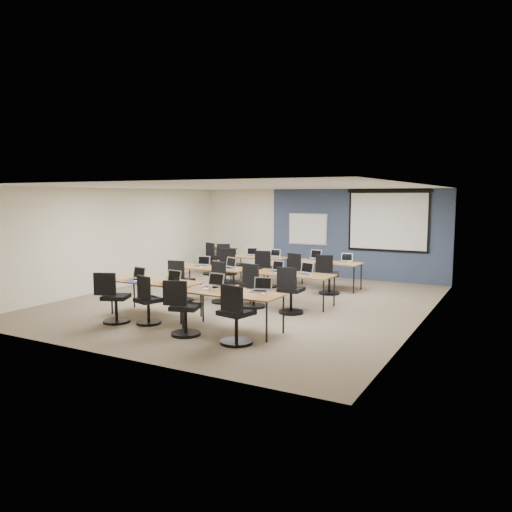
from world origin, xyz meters
The scene contains 58 objects.
floor centered at (0.00, 0.00, 0.00)m, with size 8.00×9.00×0.02m, color #6B6354.
ceiling centered at (0.00, 0.00, 2.70)m, with size 8.00×9.00×0.02m, color white.
wall_back centered at (0.00, 4.50, 1.35)m, with size 8.00×0.04×2.70m, color beige.
wall_front centered at (0.00, -4.50, 1.35)m, with size 8.00×0.04×2.70m, color beige.
wall_left centered at (-4.00, 0.00, 1.35)m, with size 0.04×9.00×2.70m, color beige.
wall_right centered at (4.00, 0.00, 1.35)m, with size 0.04×9.00×2.70m, color beige.
blue_accent_panel centered at (1.25, 4.47, 1.35)m, with size 5.50×0.04×2.70m, color #3D5977.
whiteboard centered at (-0.30, 4.43, 1.45)m, with size 1.28×0.03×0.98m.
projector_screen centered at (2.20, 4.41, 1.89)m, with size 2.40×0.10×1.82m.
training_table_front_left centered at (-1.01, -2.05, 0.69)m, with size 1.93×0.80×0.73m.
training_table_front_right centered at (1.05, -2.36, 0.69)m, with size 1.88×0.78×0.73m.
training_table_mid_left centered at (-1.11, 0.17, 0.69)m, with size 1.87×0.78×0.73m.
training_table_mid_right centered at (1.08, 0.21, 0.69)m, with size 1.91×0.80×0.73m.
training_table_back_left centered at (-1.09, 2.66, 0.68)m, with size 1.68×0.70×0.73m.
training_table_back_right centered at (1.06, 2.51, 0.69)m, with size 1.82×0.76×0.73m.
laptop_0 centered at (-1.44, -2.15, 0.80)m, with size 0.35×0.30×0.27m.
mouse_0 centered at (-1.29, -2.34, 0.74)m, with size 0.06×0.10×0.04m, color white.
task_chair_0 centered at (-1.32, -2.95, 0.42)m, with size 0.57×0.53×1.01m.
laptop_1 centered at (-0.52, -2.14, 0.79)m, with size 0.35×0.30×0.26m.
mouse_1 centered at (-0.28, -2.22, 0.74)m, with size 0.06×0.10×0.03m, color white.
task_chair_1 centered at (-0.66, -2.73, 0.40)m, with size 0.50×0.49×0.97m.
laptop_2 centered at (0.47, -2.11, 0.80)m, with size 0.36×0.31×0.27m.
mouse_2 centered at (0.87, -2.24, 0.74)m, with size 0.06×0.10×0.03m, color white.
task_chair_2 centered at (0.43, -3.03, 0.42)m, with size 0.55×0.54×1.01m.
laptop_3 centered at (1.46, -2.03, 0.79)m, with size 0.34×0.29×0.26m.
mouse_3 centered at (1.64, -2.26, 0.74)m, with size 0.05×0.09×0.03m, color white.
task_chair_3 centered at (1.52, -3.04, 0.43)m, with size 0.56×0.56×1.04m.
laptop_4 centered at (-1.43, 0.25, 0.79)m, with size 0.32×0.27×0.25m.
mouse_4 centered at (-1.32, 0.07, 0.74)m, with size 0.06×0.09×0.03m, color white.
task_chair_4 centered at (-1.38, -0.69, 0.41)m, with size 0.51×0.51×0.99m.
laptop_5 centered at (-0.61, 0.24, 0.79)m, with size 0.35×0.29×0.26m.
mouse_5 centered at (-0.36, 0.16, 0.74)m, with size 0.06×0.10×0.04m, color white.
task_chair_5 centered at (-0.45, -0.40, 0.41)m, with size 0.51×0.51×0.99m.
laptop_6 centered at (0.64, 0.29, 0.79)m, with size 0.33×0.28×0.25m.
mouse_6 centered at (0.77, 0.07, 0.74)m, with size 0.06×0.09×0.03m, color white.
task_chair_6 centered at (0.43, -0.46, 0.42)m, with size 0.53×0.53×1.01m.
laptop_7 centered at (1.39, 0.26, 0.79)m, with size 0.34×0.29×0.26m.
mouse_7 centered at (1.63, 0.03, 0.74)m, with size 0.06×0.10×0.04m, color white.
task_chair_7 centered at (1.40, -0.59, 0.42)m, with size 0.53×0.53×1.01m.
laptop_8 centered at (-1.40, 2.74, 0.79)m, with size 0.31×0.26×0.24m.
mouse_8 centered at (-1.14, 2.57, 0.74)m, with size 0.06×0.10×0.04m, color white.
task_chair_8 centered at (-1.60, 1.99, 0.42)m, with size 0.55×0.55×1.02m.
laptop_9 centered at (-0.62, 2.73, 0.79)m, with size 0.30×0.25×0.23m.
mouse_9 centered at (-0.35, 2.58, 0.74)m, with size 0.06×0.09×0.03m, color white.
task_chair_9 centered at (-0.46, 1.92, 0.42)m, with size 0.54×0.54×1.02m.
laptop_10 centered at (0.61, 2.76, 0.80)m, with size 0.36×0.31×0.27m.
mouse_10 centered at (0.76, 2.52, 0.74)m, with size 0.06×0.09×0.03m, color white.
task_chair_10 centered at (0.42, 1.85, 0.42)m, with size 0.54×0.53×1.01m.
laptop_11 centered at (1.53, 2.71, 0.79)m, with size 0.30×0.26×0.23m.
mouse_11 centered at (1.66, 2.55, 0.74)m, with size 0.06×0.10×0.04m, color white.
task_chair_11 centered at (1.36, 1.81, 0.42)m, with size 0.56×0.54×1.02m.
blue_mousepad centered at (-1.27, -2.41, 0.73)m, with size 0.23×0.19×0.01m, color navy.
snack_bowl centered at (-0.40, -2.38, 0.77)m, with size 0.31×0.31×0.08m, color brown.
snack_plate centered at (0.46, -2.31, 0.74)m, with size 0.18×0.18×0.01m, color white.
coffee_cup centered at (0.59, -2.39, 0.78)m, with size 0.07×0.07×0.07m, color white.
utility_table centered at (-3.19, 4.01, 0.65)m, with size 0.90×0.50×0.75m.
spare_chair_a centered at (-2.56, 3.30, 0.41)m, with size 0.54×0.51×0.99m.
spare_chair_b centered at (-3.01, 3.04, 0.43)m, with size 0.60×0.55×1.03m.
Camera 1 is at (5.72, -10.04, 2.48)m, focal length 35.00 mm.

